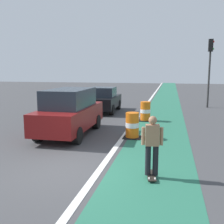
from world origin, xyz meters
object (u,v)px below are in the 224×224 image
parked_suv_nearest (70,112)px  parked_sedan_second (103,100)px  traffic_barrel_front (132,126)px  traffic_barrel_mid (145,112)px  skateboarder_on_lane (152,145)px  traffic_light_corner (210,61)px

parked_suv_nearest → parked_sedan_second: bearing=91.3°
traffic_barrel_front → traffic_barrel_mid: size_ratio=1.00×
parked_suv_nearest → traffic_barrel_mid: parked_suv_nearest is taller
skateboarder_on_lane → traffic_light_corner: 15.00m
traffic_barrel_mid → traffic_barrel_front: bearing=-92.6°
skateboarder_on_lane → parked_sedan_second: 11.38m
parked_sedan_second → traffic_barrel_mid: parked_sedan_second is taller
traffic_barrel_front → traffic_light_corner: bearing=67.3°
parked_sedan_second → traffic_barrel_mid: bearing=-39.7°
parked_sedan_second → traffic_light_corner: (7.26, 3.79, 2.67)m
traffic_barrel_front → traffic_light_corner: traffic_light_corner is taller
traffic_barrel_front → traffic_light_corner: size_ratio=0.21×
traffic_barrel_mid → traffic_light_corner: 8.17m
traffic_barrel_front → traffic_light_corner: 11.59m
traffic_light_corner → traffic_barrel_mid: bearing=-123.0°
skateboarder_on_lane → traffic_barrel_mid: size_ratio=1.55×
traffic_barrel_front → traffic_light_corner: (4.32, 10.34, 2.97)m
skateboarder_on_lane → parked_suv_nearest: bearing=133.7°
skateboarder_on_lane → parked_suv_nearest: (-3.92, 4.09, 0.12)m
skateboarder_on_lane → traffic_barrel_mid: skateboarder_on_lane is taller
parked_suv_nearest → traffic_barrel_front: 2.84m
parked_sedan_second → traffic_barrel_mid: 4.07m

